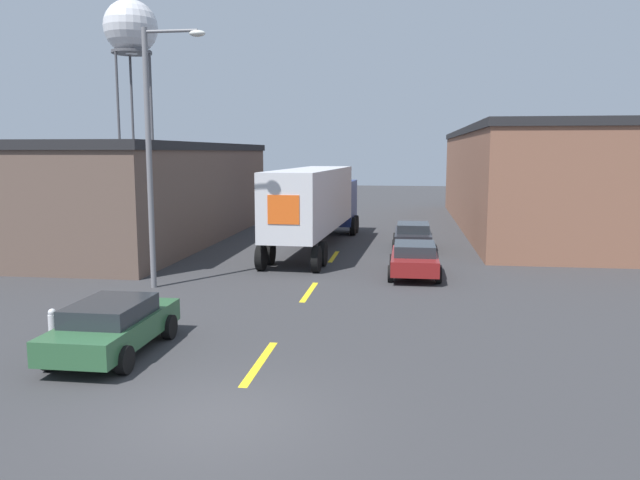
% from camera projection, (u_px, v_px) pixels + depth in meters
% --- Properties ---
extents(ground_plane, '(160.00, 160.00, 0.00)m').
position_uv_depth(ground_plane, '(221.00, 418.00, 11.46)').
color(ground_plane, '#333335').
extents(road_centerline, '(0.20, 18.04, 0.01)m').
position_uv_depth(road_centerline, '(309.00, 292.00, 21.79)').
color(road_centerline, yellow).
rests_on(road_centerline, ground_plane).
extents(warehouse_left, '(10.64, 21.37, 5.33)m').
position_uv_depth(warehouse_left, '(128.00, 192.00, 34.48)').
color(warehouse_left, brown).
rests_on(warehouse_left, ground_plane).
extents(warehouse_right, '(12.87, 29.01, 6.32)m').
position_uv_depth(warehouse_right, '(561.00, 179.00, 39.72)').
color(warehouse_right, brown).
rests_on(warehouse_right, ground_plane).
extents(semi_truck, '(3.22, 14.59, 4.05)m').
position_uv_depth(semi_truck, '(317.00, 201.00, 31.24)').
color(semi_truck, navy).
rests_on(semi_truck, ground_plane).
extents(parked_car_left_near, '(1.99, 4.25, 1.32)m').
position_uv_depth(parked_car_left_near, '(113.00, 325.00, 15.04)').
color(parked_car_left_near, '#2D5B38').
rests_on(parked_car_left_near, ground_plane).
extents(parked_car_right_far, '(1.99, 4.25, 1.32)m').
position_uv_depth(parked_car_right_far, '(413.00, 235.00, 31.29)').
color(parked_car_right_far, black).
rests_on(parked_car_right_far, ground_plane).
extents(parked_car_right_mid, '(1.99, 4.25, 1.32)m').
position_uv_depth(parked_car_right_mid, '(414.00, 258.00, 24.49)').
color(parked_car_right_mid, maroon).
rests_on(parked_car_right_mid, ground_plane).
extents(water_tower, '(5.84, 5.84, 21.30)m').
position_uv_depth(water_tower, '(131.00, 30.00, 68.19)').
color(water_tower, '#47474C').
rests_on(water_tower, ground_plane).
extents(street_lamp, '(2.26, 0.32, 9.07)m').
position_uv_depth(street_lamp, '(155.00, 143.00, 21.77)').
color(street_lamp, slate).
rests_on(street_lamp, ground_plane).
extents(fire_hydrant, '(0.22, 0.22, 0.91)m').
position_uv_depth(fire_hydrant, '(53.00, 326.00, 15.90)').
color(fire_hydrant, silver).
rests_on(fire_hydrant, ground_plane).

